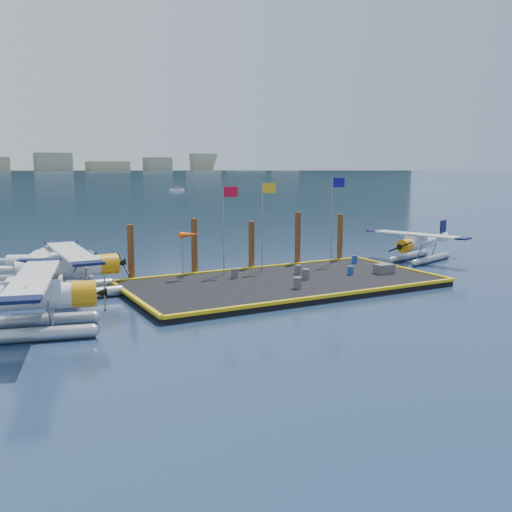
# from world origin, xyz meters

# --- Properties ---
(ground) EXTENTS (4000.00, 4000.00, 0.00)m
(ground) POSITION_xyz_m (0.00, 0.00, 0.00)
(ground) COLOR #18284A
(ground) RESTS_ON ground
(dock) EXTENTS (20.00, 10.00, 0.40)m
(dock) POSITION_xyz_m (0.00, 0.00, 0.20)
(dock) COLOR black
(dock) RESTS_ON ground
(dock_bumpers) EXTENTS (20.25, 10.25, 0.18)m
(dock_bumpers) POSITION_xyz_m (0.00, 0.00, 0.49)
(dock_bumpers) COLOR gold
(dock_bumpers) RESTS_ON dock
(far_backdrop) EXTENTS (3050.00, 2050.00, 810.00)m
(far_backdrop) POSITION_xyz_m (239.91, 1737.52, 9.45)
(far_backdrop) COLOR black
(far_backdrop) RESTS_ON ground
(seaplane_a) EXTENTS (9.67, 10.47, 3.71)m
(seaplane_a) POSITION_xyz_m (-16.04, -3.54, 1.62)
(seaplane_a) COLOR #989FA5
(seaplane_a) RESTS_ON ground
(seaplane_b) EXTENTS (9.42, 10.37, 3.71)m
(seaplane_b) POSITION_xyz_m (-13.03, 3.70, 1.61)
(seaplane_b) COLOR #989FA5
(seaplane_b) RESTS_ON ground
(seaplane_c) EXTENTS (8.39, 8.81, 3.22)m
(seaplane_c) POSITION_xyz_m (-13.56, 7.60, 1.40)
(seaplane_c) COLOR #989FA5
(seaplane_c) RESTS_ON ground
(seaplane_d) EXTENTS (8.11, 8.67, 3.10)m
(seaplane_d) POSITION_xyz_m (14.88, 3.29, 1.35)
(seaplane_d) COLOR #989FA5
(seaplane_d) RESTS_ON ground
(drum_0) EXTENTS (0.46, 0.46, 0.64)m
(drum_0) POSITION_xyz_m (-2.42, 2.31, 0.72)
(drum_0) COLOR #525156
(drum_0) RESTS_ON dock
(drum_1) EXTENTS (0.48, 0.48, 0.68)m
(drum_1) POSITION_xyz_m (1.54, -0.28, 0.74)
(drum_1) COLOR #525156
(drum_1) RESTS_ON dock
(drum_2) EXTENTS (0.42, 0.42, 0.59)m
(drum_2) POSITION_xyz_m (5.14, -0.36, 0.69)
(drum_2) COLOR #1B3C99
(drum_2) RESTS_ON dock
(drum_3) EXTENTS (0.49, 0.49, 0.69)m
(drum_3) POSITION_xyz_m (-0.48, -2.45, 0.74)
(drum_3) COLOR #525156
(drum_3) RESTS_ON dock
(drum_4) EXTENTS (0.41, 0.41, 0.58)m
(drum_4) POSITION_xyz_m (8.31, 3.24, 0.69)
(drum_4) COLOR #1B3C99
(drum_4) RESTS_ON dock
(drum_5) EXTENTS (0.44, 0.44, 0.62)m
(drum_5) POSITION_xyz_m (2.08, 1.53, 0.71)
(drum_5) COLOR #525156
(drum_5) RESTS_ON dock
(crate) EXTENTS (1.29, 0.86, 0.65)m
(crate) POSITION_xyz_m (7.47, -1.12, 0.72)
(crate) COLOR #525156
(crate) RESTS_ON dock
(flagpole_red) EXTENTS (1.14, 0.08, 6.00)m
(flagpole_red) POSITION_xyz_m (-2.29, 3.80, 4.40)
(flagpole_red) COLOR gray
(flagpole_red) RESTS_ON dock
(flagpole_yellow) EXTENTS (1.14, 0.08, 6.20)m
(flagpole_yellow) POSITION_xyz_m (0.70, 3.80, 4.51)
(flagpole_yellow) COLOR gray
(flagpole_yellow) RESTS_ON dock
(flagpole_blue) EXTENTS (1.14, 0.08, 6.50)m
(flagpole_blue) POSITION_xyz_m (6.70, 3.80, 4.69)
(flagpole_blue) COLOR gray
(flagpole_blue) RESTS_ON dock
(windsock) EXTENTS (1.40, 0.44, 3.12)m
(windsock) POSITION_xyz_m (-5.03, 3.80, 3.23)
(windsock) COLOR gray
(windsock) RESTS_ON dock
(piling_0) EXTENTS (0.44, 0.44, 4.00)m
(piling_0) POSITION_xyz_m (-8.50, 5.40, 2.00)
(piling_0) COLOR #4D2F16
(piling_0) RESTS_ON ground
(piling_1) EXTENTS (0.44, 0.44, 4.20)m
(piling_1) POSITION_xyz_m (-4.00, 5.40, 2.10)
(piling_1) COLOR #4D2F16
(piling_1) RESTS_ON ground
(piling_2) EXTENTS (0.44, 0.44, 3.80)m
(piling_2) POSITION_xyz_m (0.50, 5.40, 1.90)
(piling_2) COLOR #4D2F16
(piling_2) RESTS_ON ground
(piling_3) EXTENTS (0.44, 0.44, 4.30)m
(piling_3) POSITION_xyz_m (4.50, 5.40, 2.15)
(piling_3) COLOR #4D2F16
(piling_3) RESTS_ON ground
(piling_4) EXTENTS (0.44, 0.44, 4.00)m
(piling_4) POSITION_xyz_m (8.50, 5.40, 2.00)
(piling_4) COLOR #4D2F16
(piling_4) RESTS_ON ground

